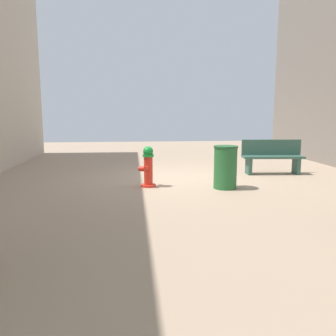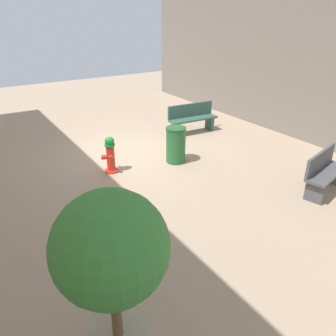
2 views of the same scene
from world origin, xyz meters
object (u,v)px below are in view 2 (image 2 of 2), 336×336
at_px(bench_near, 192,118).
at_px(trash_bin, 176,145).
at_px(fire_hydrant, 110,154).
at_px(planter_tree, 112,270).
at_px(bench_far, 324,172).

relative_size(bench_near, trash_bin, 1.76).
height_order(fire_hydrant, trash_bin, trash_bin).
bearing_deg(trash_bin, planter_tree, 50.06).
height_order(planter_tree, trash_bin, planter_tree).
bearing_deg(fire_hydrant, bench_near, -158.98).
relative_size(bench_near, planter_tree, 0.74).
distance_m(fire_hydrant, bench_far, 5.01).
relative_size(planter_tree, trash_bin, 2.38).
bearing_deg(trash_bin, bench_far, 120.44).
distance_m(fire_hydrant, trash_bin, 1.76).
relative_size(fire_hydrant, bench_near, 0.55).
relative_size(bench_far, trash_bin, 1.55).
bearing_deg(planter_tree, bench_far, -166.37).
height_order(bench_far, trash_bin, trash_bin).
height_order(bench_near, planter_tree, planter_tree).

